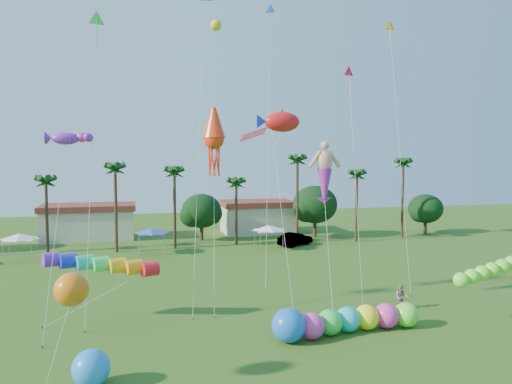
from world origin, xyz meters
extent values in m
cylinder|color=#3A2819|center=(-18.00, 41.00, 4.25)|extent=(0.36, 0.36, 8.50)
cylinder|color=#3A2819|center=(-10.00, 39.00, 5.00)|extent=(0.36, 0.36, 10.00)
cylinder|color=#3A2819|center=(-3.00, 40.00, 4.75)|extent=(0.36, 0.36, 9.50)
cylinder|color=#3A2819|center=(5.00, 41.00, 4.00)|extent=(0.36, 0.36, 8.00)
cylinder|color=#3A2819|center=(13.00, 40.00, 5.50)|extent=(0.36, 0.36, 11.00)
cylinder|color=#3A2819|center=(21.00, 39.00, 4.50)|extent=(0.36, 0.36, 9.00)
cylinder|color=#3A2819|center=(29.00, 41.00, 5.25)|extent=(0.36, 0.36, 10.50)
sphere|color=#113814|center=(1.00, 45.00, 4.03)|extent=(5.46, 5.46, 5.46)
sphere|color=#113814|center=(17.00, 44.00, 4.65)|extent=(6.30, 6.30, 6.30)
sphere|color=#113814|center=(34.00, 43.00, 3.72)|extent=(5.04, 5.04, 5.04)
cube|color=beige|center=(-14.00, 50.00, 2.00)|extent=(12.00, 7.00, 4.00)
cube|color=beige|center=(10.00, 50.00, 2.00)|extent=(10.00, 7.00, 4.00)
pyramid|color=white|center=(-20.00, 36.00, 2.75)|extent=(3.00, 3.00, 0.60)
pyramid|color=blue|center=(-6.00, 37.00, 2.75)|extent=(3.00, 3.00, 0.60)
pyramid|color=white|center=(8.00, 36.00, 2.75)|extent=(3.00, 3.00, 0.60)
imported|color=#4C4C54|center=(12.11, 38.09, 0.84)|extent=(5.25, 4.18, 1.67)
imported|color=gray|center=(11.30, 10.60, 0.93)|extent=(1.13, 1.05, 1.87)
sphere|color=#E33BA8|center=(2.70, 6.46, 0.83)|extent=(1.66, 1.66, 1.66)
sphere|color=green|center=(4.05, 6.84, 0.83)|extent=(1.66, 1.66, 1.66)
sphere|color=#1CB7C7|center=(5.41, 7.11, 0.83)|extent=(1.66, 1.66, 1.66)
sphere|color=#FEFF1A|center=(6.79, 7.22, 0.83)|extent=(1.66, 1.66, 1.66)
sphere|color=#F138B5|center=(8.19, 7.17, 0.83)|extent=(1.66, 1.66, 1.66)
sphere|color=#67F336|center=(9.59, 7.07, 0.83)|extent=(1.66, 1.66, 1.66)
sphere|color=blue|center=(1.14, 6.29, 1.06)|extent=(2.33, 2.33, 2.12)
sphere|color=#1B88F3|center=(-10.11, 2.97, 0.94)|extent=(1.87, 1.87, 1.87)
cylinder|color=red|center=(-8.85, 12.38, 3.66)|extent=(7.67, 2.60, 1.03)
cylinder|color=silver|center=(-10.45, 12.47, 1.83)|extent=(7.02, 0.21, 3.68)
cylinder|color=brown|center=(-13.95, 12.56, 0.08)|extent=(0.08, 0.08, 0.16)
ellipsoid|color=#70FF38|center=(13.48, 6.73, 3.02)|extent=(5.62, 2.90, 1.23)
cylinder|color=silver|center=(16.77, 7.30, 1.51)|extent=(6.60, 1.16, 3.05)
sphere|color=orange|center=(-10.84, 2.18, 5.14)|extent=(2.01, 2.01, 1.58)
cylinder|color=silver|center=(-11.54, 1.66, 2.57)|extent=(1.44, 1.08, 5.14)
cylinder|color=silver|center=(5.54, 10.73, 4.94)|extent=(0.73, 3.72, 9.89)
cylinder|color=brown|center=(5.19, 8.88, 0.08)|extent=(0.08, 0.08, 0.16)
ellipsoid|color=red|center=(3.13, 14.39, 14.00)|extent=(4.29, 2.04, 1.72)
cylinder|color=silver|center=(2.93, 12.15, 7.00)|extent=(0.43, 4.51, 14.01)
cylinder|color=brown|center=(2.73, 9.91, 0.08)|extent=(0.08, 0.08, 0.16)
cylinder|color=silver|center=(-3.13, 15.39, 12.35)|extent=(1.94, 6.89, 24.70)
cylinder|color=brown|center=(-4.08, 11.96, 0.08)|extent=(0.08, 0.08, 0.16)
cone|color=#F73714|center=(-1.99, 15.15, 12.67)|extent=(1.90, 1.90, 4.95)
cylinder|color=silver|center=(-2.27, 13.57, 6.34)|extent=(0.58, 3.19, 12.68)
cylinder|color=brown|center=(-2.55, 11.99, 0.08)|extent=(0.08, 0.08, 0.16)
ellipsoid|color=purple|center=(-12.32, 13.71, 12.58)|extent=(3.34, 2.24, 1.20)
cylinder|color=silver|center=(-12.84, 11.32, 6.29)|extent=(1.08, 4.82, 12.59)
cylinder|color=brown|center=(-13.37, 8.92, 0.08)|extent=(0.08, 0.08, 0.16)
cone|color=red|center=(9.27, 15.97, 18.22)|extent=(1.07, 0.47, 1.05)
cylinder|color=silver|center=(9.09, 14.03, 9.11)|extent=(0.38, 3.90, 18.23)
cylinder|color=brown|center=(8.92, 12.09, 0.08)|extent=(0.08, 0.08, 0.16)
cone|color=yellow|center=(14.01, 18.05, 22.70)|extent=(1.20, 0.31, 1.18)
cylinder|color=silver|center=(13.96, 15.84, 11.35)|extent=(0.11, 4.44, 22.71)
cylinder|color=brown|center=(13.92, 13.63, 0.08)|extent=(0.08, 0.08, 0.16)
cone|color=#35E353|center=(-10.27, 15.60, 21.05)|extent=(1.32, 0.54, 1.30)
cylinder|color=silver|center=(-10.72, 13.33, 10.53)|extent=(0.92, 4.57, 21.06)
cylinder|color=brown|center=(-11.16, 11.06, 0.08)|extent=(0.08, 0.08, 0.16)
cone|color=blue|center=(4.30, 22.05, 24.58)|extent=(1.06, 0.51, 1.04)
cylinder|color=silver|center=(3.58, 20.12, 12.29)|extent=(1.48, 3.89, 24.58)
cylinder|color=brown|center=(2.86, 18.19, 0.08)|extent=(0.08, 0.08, 0.16)
camera|label=1|loc=(-7.94, -22.16, 11.32)|focal=35.00mm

